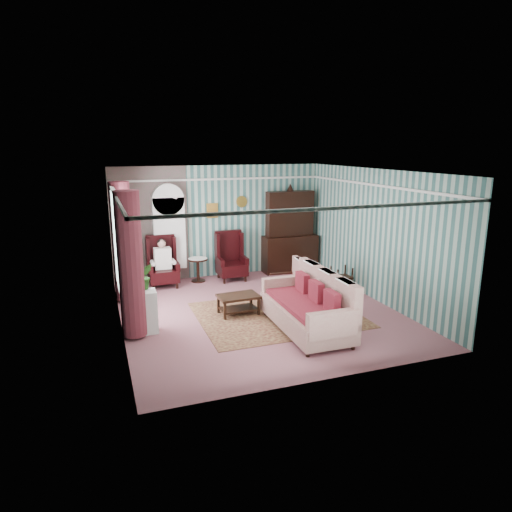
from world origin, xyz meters
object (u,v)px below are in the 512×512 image
object	(u,v)px
wingback_left	(163,262)
floral_armchair	(288,279)
dresser_hutch	(290,229)
round_side_table	(198,270)
wingback_right	(232,256)
nest_table	(341,277)
coffee_table	(238,305)
seated_woman	(163,263)
plant_stand	(142,312)
bookcase	(170,238)
sofa	(306,302)

from	to	relation	value
wingback_left	floral_armchair	bearing A→B (deg)	-38.11
dresser_hutch	round_side_table	world-z (taller)	dresser_hutch
wingback_right	floral_armchair	bearing A→B (deg)	-69.58
nest_table	coffee_table	distance (m)	3.04
seated_woman	round_side_table	world-z (taller)	seated_woman
wingback_right	plant_stand	bearing A→B (deg)	-132.84
wingback_left	coffee_table	distance (m)	2.73
floral_armchair	coffee_table	bearing A→B (deg)	114.65
wingback_left	dresser_hutch	bearing A→B (deg)	4.41
bookcase	plant_stand	world-z (taller)	bookcase
plant_stand	sofa	bearing A→B (deg)	-17.80
coffee_table	sofa	bearing A→B (deg)	-53.53
wingback_right	coffee_table	distance (m)	2.53
bookcase	wingback_left	bearing A→B (deg)	-122.66
plant_stand	dresser_hutch	bearing A→B (deg)	35.08
sofa	bookcase	bearing A→B (deg)	25.07
wingback_left	sofa	bearing A→B (deg)	-60.42
round_side_table	nest_table	xyz separation A→B (m)	(3.17, -1.70, -0.03)
wingback_left	wingback_right	bearing A→B (deg)	0.00
plant_stand	coffee_table	world-z (taller)	plant_stand
dresser_hutch	seated_woman	distance (m)	3.56
round_side_table	floral_armchair	size ratio (longest dim) A/B	0.60
wingback_left	sofa	size ratio (longest dim) A/B	0.55
nest_table	floral_armchair	bearing A→B (deg)	-166.34
nest_table	plant_stand	distance (m)	5.02
wingback_right	plant_stand	xyz separation A→B (m)	(-2.55, -2.75, -0.22)
bookcase	coffee_table	distance (m)	3.10
bookcase	round_side_table	bearing A→B (deg)	-20.27
wingback_right	round_side_table	distance (m)	0.92
dresser_hutch	nest_table	distance (m)	2.11
wingback_left	wingback_right	size ratio (longest dim) A/B	1.00
dresser_hutch	coffee_table	size ratio (longest dim) A/B	2.86
dresser_hutch	seated_woman	size ratio (longest dim) A/B	2.00
wingback_left	seated_woman	distance (m)	0.04
wingback_left	seated_woman	size ratio (longest dim) A/B	1.06
wingback_right	floral_armchair	distance (m)	2.07
wingback_left	wingback_right	world-z (taller)	same
nest_table	coffee_table	size ratio (longest dim) A/B	0.65
wingback_right	seated_woman	size ratio (longest dim) A/B	1.06
round_side_table	sofa	xyz separation A→B (m)	(1.19, -3.83, 0.27)
dresser_hutch	plant_stand	size ratio (longest dim) A/B	2.95
bookcase	coffee_table	xyz separation A→B (m)	(0.91, -2.82, -0.92)
dresser_hutch	sofa	xyz separation A→B (m)	(-1.41, -3.95, -0.61)
plant_stand	sofa	distance (m)	3.04
dresser_hutch	nest_table	xyz separation A→B (m)	(0.57, -1.82, -0.91)
wingback_right	seated_woman	xyz separation A→B (m)	(-1.75, 0.00, -0.04)
wingback_right	floral_armchair	world-z (taller)	wingback_right
bookcase	sofa	xyz separation A→B (m)	(1.84, -4.07, -0.55)
bookcase	round_side_table	distance (m)	1.07
bookcase	floral_armchair	distance (m)	3.28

